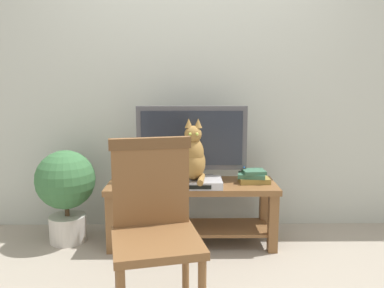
{
  "coord_description": "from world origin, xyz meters",
  "views": [
    {
      "loc": [
        -0.04,
        -2.42,
        1.27
      ],
      "look_at": [
        -0.01,
        0.41,
        0.81
      ],
      "focal_mm": 35.71,
      "sensor_mm": 36.0,
      "label": 1
    }
  ],
  "objects": [
    {
      "name": "cat",
      "position": [
        0.0,
        0.36,
        0.72
      ],
      "size": [
        0.19,
        0.34,
        0.46
      ],
      "color": "olive",
      "rests_on": "media_box"
    },
    {
      "name": "ground_plane",
      "position": [
        0.0,
        0.0,
        0.0
      ],
      "size": [
        12.0,
        12.0,
        0.0
      ],
      "primitive_type": "plane",
      "color": "gray"
    },
    {
      "name": "tv_stand",
      "position": [
        -0.01,
        0.46,
        0.34
      ],
      "size": [
        1.31,
        0.44,
        0.49
      ],
      "color": "brown",
      "rests_on": "ground"
    },
    {
      "name": "media_box",
      "position": [
        0.0,
        0.37,
        0.52
      ],
      "size": [
        0.44,
        0.26,
        0.06
      ],
      "color": "#BCBCC1",
      "rests_on": "tv_stand"
    },
    {
      "name": "potted_plant",
      "position": [
        -1.0,
        0.51,
        0.45
      ],
      "size": [
        0.46,
        0.46,
        0.74
      ],
      "color": "beige",
      "rests_on": "ground"
    },
    {
      "name": "tv",
      "position": [
        -0.01,
        0.53,
        0.81
      ],
      "size": [
        0.86,
        0.2,
        0.6
      ],
      "color": "#4C4C51",
      "rests_on": "tv_stand"
    },
    {
      "name": "book_stack",
      "position": [
        0.47,
        0.47,
        0.54
      ],
      "size": [
        0.25,
        0.18,
        0.1
      ],
      "color": "olive",
      "rests_on": "tv_stand"
    },
    {
      "name": "back_wall",
      "position": [
        0.0,
        0.93,
        1.4
      ],
      "size": [
        7.0,
        0.12,
        2.8
      ],
      "primitive_type": "cube",
      "color": "#B7BCB2",
      "rests_on": "ground"
    },
    {
      "name": "wooden_chair",
      "position": [
        -0.21,
        -0.54,
        0.57
      ],
      "size": [
        0.52,
        0.52,
        0.98
      ],
      "color": "brown",
      "rests_on": "ground"
    }
  ]
}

